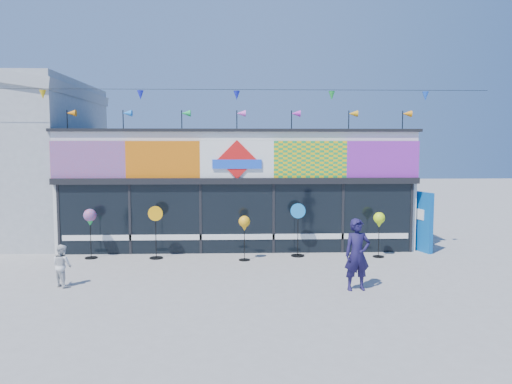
{
  "coord_description": "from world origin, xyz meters",
  "views": [
    {
      "loc": [
        0.04,
        -12.85,
        3.55
      ],
      "look_at": [
        0.57,
        2.0,
        2.16
      ],
      "focal_mm": 35.0,
      "sensor_mm": 36.0,
      "label": 1
    }
  ],
  "objects_px": {
    "blue_sign": "(422,222)",
    "spinner_4": "(379,221)",
    "spinner_2": "(244,225)",
    "spinner_1": "(156,231)",
    "child": "(62,266)",
    "spinner_0": "(90,219)",
    "adult_man": "(357,255)",
    "spinner_3": "(298,228)"
  },
  "relations": [
    {
      "from": "adult_man",
      "to": "spinner_1",
      "type": "bearing_deg",
      "value": 139.44
    },
    {
      "from": "spinner_4",
      "to": "child",
      "type": "height_order",
      "value": "spinner_4"
    },
    {
      "from": "blue_sign",
      "to": "child",
      "type": "bearing_deg",
      "value": -176.58
    },
    {
      "from": "spinner_1",
      "to": "spinner_4",
      "type": "xyz_separation_m",
      "value": [
        7.07,
        -0.05,
        0.28
      ]
    },
    {
      "from": "spinner_4",
      "to": "adult_man",
      "type": "height_order",
      "value": "adult_man"
    },
    {
      "from": "spinner_1",
      "to": "spinner_4",
      "type": "relative_size",
      "value": 1.15
    },
    {
      "from": "spinner_0",
      "to": "spinner_2",
      "type": "bearing_deg",
      "value": -5.35
    },
    {
      "from": "blue_sign",
      "to": "spinner_0",
      "type": "height_order",
      "value": "blue_sign"
    },
    {
      "from": "blue_sign",
      "to": "spinner_4",
      "type": "xyz_separation_m",
      "value": [
        -1.69,
        -0.83,
        0.15
      ]
    },
    {
      "from": "spinner_0",
      "to": "adult_man",
      "type": "bearing_deg",
      "value": -26.26
    },
    {
      "from": "spinner_2",
      "to": "child",
      "type": "relative_size",
      "value": 1.3
    },
    {
      "from": "spinner_2",
      "to": "spinner_4",
      "type": "height_order",
      "value": "spinner_4"
    },
    {
      "from": "spinner_3",
      "to": "child",
      "type": "xyz_separation_m",
      "value": [
        -6.35,
        -3.25,
        -0.37
      ]
    },
    {
      "from": "spinner_1",
      "to": "spinner_4",
      "type": "bearing_deg",
      "value": -0.42
    },
    {
      "from": "spinner_2",
      "to": "child",
      "type": "bearing_deg",
      "value": -149.57
    },
    {
      "from": "spinner_4",
      "to": "child",
      "type": "xyz_separation_m",
      "value": [
        -8.92,
        -3.03,
        -0.62
      ]
    },
    {
      "from": "blue_sign",
      "to": "spinner_0",
      "type": "distance_m",
      "value": 10.84
    },
    {
      "from": "spinner_2",
      "to": "spinner_4",
      "type": "relative_size",
      "value": 0.97
    },
    {
      "from": "child",
      "to": "adult_man",
      "type": "bearing_deg",
      "value": -147.89
    },
    {
      "from": "spinner_4",
      "to": "adult_man",
      "type": "xyz_separation_m",
      "value": [
        -1.56,
        -3.59,
        -0.27
      ]
    },
    {
      "from": "blue_sign",
      "to": "spinner_4",
      "type": "distance_m",
      "value": 1.89
    },
    {
      "from": "spinner_2",
      "to": "spinner_3",
      "type": "distance_m",
      "value": 1.81
    },
    {
      "from": "blue_sign",
      "to": "spinner_1",
      "type": "distance_m",
      "value": 8.8
    },
    {
      "from": "blue_sign",
      "to": "child",
      "type": "relative_size",
      "value": 1.87
    },
    {
      "from": "blue_sign",
      "to": "adult_man",
      "type": "relative_size",
      "value": 1.13
    },
    {
      "from": "spinner_1",
      "to": "spinner_0",
      "type": "bearing_deg",
      "value": 177.44
    },
    {
      "from": "spinner_4",
      "to": "child",
      "type": "relative_size",
      "value": 1.34
    },
    {
      "from": "spinner_2",
      "to": "spinner_4",
      "type": "bearing_deg",
      "value": 4.12
    },
    {
      "from": "blue_sign",
      "to": "adult_man",
      "type": "distance_m",
      "value": 5.49
    },
    {
      "from": "spinner_0",
      "to": "spinner_3",
      "type": "relative_size",
      "value": 0.92
    },
    {
      "from": "spinner_2",
      "to": "spinner_3",
      "type": "height_order",
      "value": "spinner_3"
    },
    {
      "from": "spinner_1",
      "to": "spinner_2",
      "type": "xyz_separation_m",
      "value": [
        2.78,
        -0.36,
        0.24
      ]
    },
    {
      "from": "spinner_2",
      "to": "spinner_3",
      "type": "bearing_deg",
      "value": 17.0
    },
    {
      "from": "spinner_2",
      "to": "adult_man",
      "type": "xyz_separation_m",
      "value": [
        2.73,
        -3.28,
        -0.23
      ]
    },
    {
      "from": "blue_sign",
      "to": "spinner_0",
      "type": "relative_size",
      "value": 1.28
    },
    {
      "from": "blue_sign",
      "to": "spinner_1",
      "type": "relative_size",
      "value": 1.21
    },
    {
      "from": "spinner_1",
      "to": "child",
      "type": "distance_m",
      "value": 3.61
    },
    {
      "from": "blue_sign",
      "to": "adult_man",
      "type": "xyz_separation_m",
      "value": [
        -3.25,
        -4.42,
        -0.12
      ]
    },
    {
      "from": "adult_man",
      "to": "blue_sign",
      "type": "bearing_deg",
      "value": 46.61
    },
    {
      "from": "spinner_0",
      "to": "spinner_4",
      "type": "bearing_deg",
      "value": -0.91
    },
    {
      "from": "spinner_3",
      "to": "adult_man",
      "type": "distance_m",
      "value": 3.94
    },
    {
      "from": "spinner_1",
      "to": "child",
      "type": "height_order",
      "value": "spinner_1"
    }
  ]
}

